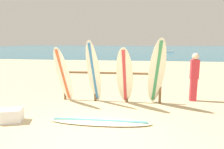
{
  "coord_description": "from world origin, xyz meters",
  "views": [
    {
      "loc": [
        0.93,
        -4.02,
        2.15
      ],
      "look_at": [
        -0.01,
        3.09,
        0.94
      ],
      "focal_mm": 31.38,
      "sensor_mm": 36.0,
      "label": 1
    }
  ],
  "objects_px": {
    "surfboard_leaning_left": "(94,72)",
    "beachgoer_standing": "(194,75)",
    "surfboard_leaning_center": "(157,72)",
    "cooler_box": "(10,116)",
    "surfboard_rack": "(111,81)",
    "surfboard_leaning_far_left": "(64,75)",
    "small_boat_offshore": "(166,51)",
    "surfboard_lying_on_sand": "(100,121)",
    "surfboard_leaning_center_left": "(125,77)"
  },
  "relations": [
    {
      "from": "surfboard_leaning_left",
      "to": "beachgoer_standing",
      "type": "xyz_separation_m",
      "value": [
        3.53,
        0.76,
        -0.14
      ]
    },
    {
      "from": "surfboard_leaning_center",
      "to": "cooler_box",
      "type": "distance_m",
      "value": 4.54
    },
    {
      "from": "beachgoer_standing",
      "to": "surfboard_leaning_center",
      "type": "bearing_deg",
      "value": -152.47
    },
    {
      "from": "surfboard_rack",
      "to": "cooler_box",
      "type": "bearing_deg",
      "value": -137.81
    },
    {
      "from": "cooler_box",
      "to": "surfboard_leaning_far_left",
      "type": "bearing_deg",
      "value": 46.69
    },
    {
      "from": "surfboard_rack",
      "to": "small_boat_offshore",
      "type": "bearing_deg",
      "value": 78.8
    },
    {
      "from": "surfboard_leaning_center",
      "to": "small_boat_offshore",
      "type": "relative_size",
      "value": 0.84
    },
    {
      "from": "surfboard_leaning_far_left",
      "to": "beachgoer_standing",
      "type": "xyz_separation_m",
      "value": [
        4.56,
        0.89,
        -0.04
      ]
    },
    {
      "from": "small_boat_offshore",
      "to": "surfboard_lying_on_sand",
      "type": "bearing_deg",
      "value": -100.64
    },
    {
      "from": "surfboard_leaning_far_left",
      "to": "cooler_box",
      "type": "relative_size",
      "value": 3.33
    },
    {
      "from": "surfboard_leaning_left",
      "to": "surfboard_leaning_center_left",
      "type": "relative_size",
      "value": 1.11
    },
    {
      "from": "surfboard_rack",
      "to": "surfboard_leaning_far_left",
      "type": "height_order",
      "value": "surfboard_leaning_far_left"
    },
    {
      "from": "surfboard_leaning_left",
      "to": "cooler_box",
      "type": "xyz_separation_m",
      "value": [
        -1.88,
        -1.9,
        -0.93
      ]
    },
    {
      "from": "surfboard_leaning_center_left",
      "to": "surfboard_leaning_center",
      "type": "relative_size",
      "value": 0.87
    },
    {
      "from": "surfboard_rack",
      "to": "surfboard_leaning_far_left",
      "type": "distance_m",
      "value": 1.67
    },
    {
      "from": "surfboard_leaning_far_left",
      "to": "small_boat_offshore",
      "type": "height_order",
      "value": "surfboard_leaning_far_left"
    },
    {
      "from": "beachgoer_standing",
      "to": "small_boat_offshore",
      "type": "height_order",
      "value": "beachgoer_standing"
    },
    {
      "from": "surfboard_leaning_far_left",
      "to": "surfboard_leaning_left",
      "type": "bearing_deg",
      "value": 6.97
    },
    {
      "from": "beachgoer_standing",
      "to": "small_boat_offshore",
      "type": "distance_m",
      "value": 32.52
    },
    {
      "from": "surfboard_leaning_center",
      "to": "surfboard_lying_on_sand",
      "type": "distance_m",
      "value": 2.56
    },
    {
      "from": "surfboard_leaning_left",
      "to": "surfboard_leaning_center",
      "type": "relative_size",
      "value": 0.97
    },
    {
      "from": "surfboard_leaning_far_left",
      "to": "cooler_box",
      "type": "bearing_deg",
      "value": -115.41
    },
    {
      "from": "surfboard_rack",
      "to": "surfboard_leaning_far_left",
      "type": "relative_size",
      "value": 1.79
    },
    {
      "from": "surfboard_lying_on_sand",
      "to": "cooler_box",
      "type": "bearing_deg",
      "value": -173.61
    },
    {
      "from": "surfboard_leaning_center_left",
      "to": "beachgoer_standing",
      "type": "xyz_separation_m",
      "value": [
        2.45,
        0.88,
        -0.04
      ]
    },
    {
      "from": "beachgoer_standing",
      "to": "cooler_box",
      "type": "relative_size",
      "value": 2.92
    },
    {
      "from": "surfboard_leaning_far_left",
      "to": "surfboard_leaning_center_left",
      "type": "distance_m",
      "value": 2.11
    },
    {
      "from": "cooler_box",
      "to": "surfboard_leaning_center",
      "type": "bearing_deg",
      "value": 7.82
    },
    {
      "from": "surfboard_leaning_center_left",
      "to": "cooler_box",
      "type": "height_order",
      "value": "surfboard_leaning_center_left"
    },
    {
      "from": "surfboard_rack",
      "to": "small_boat_offshore",
      "type": "relative_size",
      "value": 1.32
    },
    {
      "from": "surfboard_leaning_left",
      "to": "surfboard_lying_on_sand",
      "type": "bearing_deg",
      "value": -72.17
    },
    {
      "from": "surfboard_lying_on_sand",
      "to": "beachgoer_standing",
      "type": "xyz_separation_m",
      "value": [
        3.0,
        2.39,
        0.93
      ]
    },
    {
      "from": "surfboard_leaning_center_left",
      "to": "small_boat_offshore",
      "type": "distance_m",
      "value": 33.74
    },
    {
      "from": "surfboard_lying_on_sand",
      "to": "beachgoer_standing",
      "type": "distance_m",
      "value": 3.95
    },
    {
      "from": "surfboard_rack",
      "to": "surfboard_lying_on_sand",
      "type": "height_order",
      "value": "surfboard_rack"
    },
    {
      "from": "cooler_box",
      "to": "surfboard_leaning_center_left",
      "type": "bearing_deg",
      "value": 13.2
    },
    {
      "from": "surfboard_leaning_far_left",
      "to": "surfboard_leaning_center_left",
      "type": "bearing_deg",
      "value": 0.29
    },
    {
      "from": "surfboard_lying_on_sand",
      "to": "surfboard_rack",
      "type": "bearing_deg",
      "value": 89.01
    },
    {
      "from": "surfboard_rack",
      "to": "cooler_box",
      "type": "distance_m",
      "value": 3.33
    },
    {
      "from": "surfboard_leaning_left",
      "to": "beachgoer_standing",
      "type": "relative_size",
      "value": 1.26
    },
    {
      "from": "surfboard_lying_on_sand",
      "to": "surfboard_leaning_left",
      "type": "bearing_deg",
      "value": 107.83
    },
    {
      "from": "surfboard_leaning_center",
      "to": "beachgoer_standing",
      "type": "xyz_separation_m",
      "value": [
        1.4,
        0.73,
        -0.18
      ]
    },
    {
      "from": "surfboard_leaning_center_left",
      "to": "small_boat_offshore",
      "type": "bearing_deg",
      "value": 79.81
    },
    {
      "from": "surfboard_rack",
      "to": "surfboard_leaning_left",
      "type": "height_order",
      "value": "surfboard_leaning_left"
    },
    {
      "from": "beachgoer_standing",
      "to": "surfboard_leaning_center_left",
      "type": "bearing_deg",
      "value": -160.29
    },
    {
      "from": "surfboard_lying_on_sand",
      "to": "small_boat_offshore",
      "type": "height_order",
      "value": "small_boat_offshore"
    },
    {
      "from": "small_boat_offshore",
      "to": "cooler_box",
      "type": "distance_m",
      "value": 36.1
    },
    {
      "from": "surfboard_leaning_center",
      "to": "cooler_box",
      "type": "relative_size",
      "value": 3.81
    },
    {
      "from": "surfboard_leaning_left",
      "to": "surfboard_rack",
      "type": "bearing_deg",
      "value": 29.12
    },
    {
      "from": "surfboard_leaning_far_left",
      "to": "surfboard_lying_on_sand",
      "type": "height_order",
      "value": "surfboard_leaning_far_left"
    }
  ]
}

